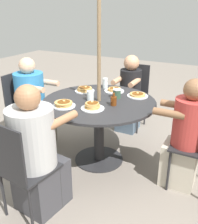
{
  "coord_description": "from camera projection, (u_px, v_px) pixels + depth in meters",
  "views": [
    {
      "loc": [
        2.39,
        1.28,
        1.74
      ],
      "look_at": [
        0.0,
        0.0,
        0.62
      ],
      "focal_mm": 42.0,
      "sensor_mm": 36.0,
      "label": 1
    }
  ],
  "objects": [
    {
      "name": "ground_plane",
      "position": [
        99.0,
        159.0,
        3.17
      ],
      "size": [
        12.0,
        12.0,
        0.0
      ],
      "primitive_type": "plane",
      "color": "gray"
    },
    {
      "name": "patio_table",
      "position": [
        99.0,
        113.0,
        2.94
      ],
      "size": [
        1.25,
        1.25,
        0.75
      ],
      "color": "#28282B",
      "rests_on": "ground"
    },
    {
      "name": "umbrella_pole",
      "position": [
        99.0,
        62.0,
        2.72
      ],
      "size": [
        0.04,
        0.04,
        2.37
      ],
      "primitive_type": "cylinder",
      "color": "#846B4C",
      "rests_on": "ground"
    },
    {
      "name": "diner_north",
      "position": [
        185.0,
        139.0,
        2.55
      ],
      "size": [
        0.33,
        0.48,
        1.13
      ],
      "rotation": [
        0.0,
        0.0,
        -3.14
      ],
      "color": "beige",
      "rests_on": "ground"
    },
    {
      "name": "patio_chair_east",
      "position": [
        134.0,
        92.0,
        3.89
      ],
      "size": [
        0.41,
        0.41,
        0.93
      ],
      "rotation": [
        0.0,
        0.0,
        -1.55
      ],
      "color": "#232326",
      "rests_on": "ground"
    },
    {
      "name": "diner_east",
      "position": [
        129.0,
        96.0,
        3.75
      ],
      "size": [
        0.49,
        0.32,
        1.1
      ],
      "rotation": [
        0.0,
        0.0,
        -1.55
      ],
      "color": "slate",
      "rests_on": "ground"
    },
    {
      "name": "patio_chair_south",
      "position": [
        22.0,
        104.0,
        3.43
      ],
      "size": [
        0.42,
        0.42,
        0.93
      ],
      "rotation": [
        0.0,
        0.0,
        0.03
      ],
      "color": "#232326",
      "rests_on": "ground"
    },
    {
      "name": "diner_south",
      "position": [
        33.0,
        107.0,
        3.36
      ],
      "size": [
        0.38,
        0.53,
        1.15
      ],
      "rotation": [
        0.0,
        0.0,
        0.03
      ],
      "color": "gray",
      "rests_on": "ground"
    },
    {
      "name": "patio_chair_west",
      "position": [
        21.0,
        166.0,
        2.11
      ],
      "size": [
        0.44,
        0.44,
        0.93
      ],
      "rotation": [
        0.0,
        0.0,
        1.46
      ],
      "color": "#232326",
      "rests_on": "ground"
    },
    {
      "name": "diner_west",
      "position": [
        37.0,
        156.0,
        2.24
      ],
      "size": [
        0.58,
        0.43,
        1.18
      ],
      "rotation": [
        0.0,
        0.0,
        1.46
      ],
      "color": "#3D3D42",
      "rests_on": "ground"
    },
    {
      "name": "pancake_plate_a",
      "position": [
        92.0,
        106.0,
        2.64
      ],
      "size": [
        0.24,
        0.24,
        0.08
      ],
      "color": "white",
      "rests_on": "patio_table"
    },
    {
      "name": "pancake_plate_b",
      "position": [
        85.0,
        90.0,
        3.18
      ],
      "size": [
        0.24,
        0.24,
        0.06
      ],
      "color": "white",
      "rests_on": "patio_table"
    },
    {
      "name": "pancake_plate_c",
      "position": [
        114.0,
        90.0,
        3.18
      ],
      "size": [
        0.24,
        0.24,
        0.05
      ],
      "color": "white",
      "rests_on": "patio_table"
    },
    {
      "name": "pancake_plate_d",
      "position": [
        138.0,
        95.0,
        3.01
      ],
      "size": [
        0.24,
        0.24,
        0.04
      ],
      "color": "white",
      "rests_on": "patio_table"
    },
    {
      "name": "pancake_plate_e",
      "position": [
        64.0,
        104.0,
        2.71
      ],
      "size": [
        0.24,
        0.24,
        0.06
      ],
      "color": "white",
      "rests_on": "patio_table"
    },
    {
      "name": "syrup_bottle",
      "position": [
        114.0,
        101.0,
        2.73
      ],
      "size": [
        0.08,
        0.06,
        0.13
      ],
      "color": "#602D0F",
      "rests_on": "patio_table"
    },
    {
      "name": "coffee_cup",
      "position": [
        117.0,
        94.0,
        2.94
      ],
      "size": [
        0.09,
        0.09,
        0.1
      ],
      "color": "#33513D",
      "rests_on": "patio_table"
    },
    {
      "name": "drinking_glass_a",
      "position": [
        90.0,
        96.0,
        2.87
      ],
      "size": [
        0.08,
        0.08,
        0.11
      ],
      "primitive_type": "cylinder",
      "color": "silver",
      "rests_on": "patio_table"
    },
    {
      "name": "drinking_glass_b",
      "position": [
        105.0,
        83.0,
        3.29
      ],
      "size": [
        0.07,
        0.07,
        0.13
      ],
      "primitive_type": "cylinder",
      "color": "silver",
      "rests_on": "patio_table"
    }
  ]
}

